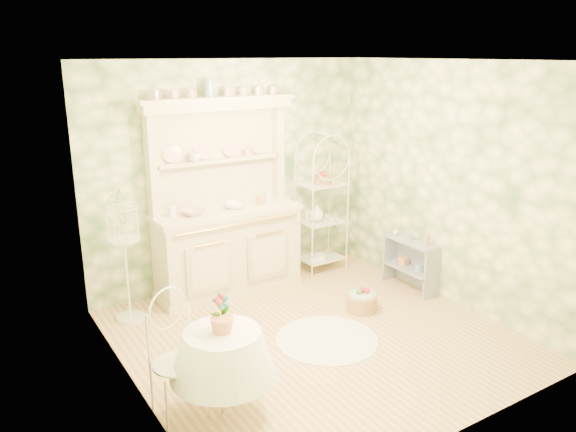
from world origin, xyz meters
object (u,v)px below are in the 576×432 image
cafe_chair (178,357)px  birdcage_stand (125,257)px  floor_basket (362,300)px  side_shelf (410,266)px  bakers_rack (321,204)px  round_table (224,371)px  kitchen_dresser (227,198)px

cafe_chair → birdcage_stand: size_ratio=0.70×
floor_basket → side_shelf: bearing=10.9°
bakers_rack → floor_basket: (-0.34, -1.28, -0.76)m
round_table → floor_basket: round_table is taller
round_table → floor_basket: (2.11, 0.86, -0.25)m
round_table → cafe_chair: size_ratio=0.75×
birdcage_stand → kitchen_dresser: bearing=6.9°
kitchen_dresser → floor_basket: bearing=-52.7°
bakers_rack → cafe_chair: bearing=-145.7°
kitchen_dresser → bakers_rack: bearing=-1.1°
bakers_rack → cafe_chair: (-2.76, -1.97, -0.38)m
cafe_chair → round_table: bearing=-47.2°
bakers_rack → floor_basket: size_ratio=4.63×
cafe_chair → birdcage_stand: bearing=67.0°
bakers_rack → floor_basket: bearing=-106.3°
floor_basket → bakers_rack: bearing=74.9°
kitchen_dresser → floor_basket: kitchen_dresser is taller
round_table → cafe_chair: 0.37m
kitchen_dresser → round_table: 2.55m
kitchen_dresser → bakers_rack: (1.34, -0.03, -0.26)m
kitchen_dresser → side_shelf: size_ratio=3.43×
kitchen_dresser → round_table: (-1.12, -2.16, -0.77)m
kitchen_dresser → cafe_chair: 2.53m
cafe_chair → floor_basket: size_ratio=2.65×
round_table → birdcage_stand: bearing=94.1°
bakers_rack → round_table: bearing=-140.1°
birdcage_stand → floor_basket: birdcage_stand is taller
side_shelf → round_table: round_table is taller
side_shelf → floor_basket: bearing=-176.5°
round_table → cafe_chair: bearing=150.8°
side_shelf → birdcage_stand: bearing=155.2°
round_table → kitchen_dresser: bearing=62.7°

